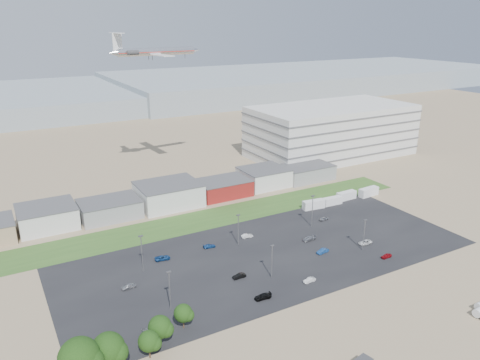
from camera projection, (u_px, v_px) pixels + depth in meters
ground at (294, 292)px, 117.49m from camera, size 700.00×700.00×0.00m
parking_lot at (268, 254)px, 136.31m from camera, size 120.00×50.00×0.01m
grass_strip at (206, 219)px, 160.40m from camera, size 160.00×16.00×0.02m
hills_backdrop at (115, 96)px, 394.51m from camera, size 700.00×200.00×9.00m
building_row at (140, 200)px, 166.92m from camera, size 170.00×20.00×8.00m
parking_garage at (331, 131)px, 233.52m from camera, size 80.00×40.00×25.00m
box_trailer_a at (314, 204)px, 169.11m from camera, size 8.54×3.55×3.11m
box_trailer_b at (332, 201)px, 172.86m from camera, size 7.65×2.69×2.83m
box_trailer_c at (346, 196)px, 177.78m from camera, size 8.28×2.89×3.07m
box_trailer_d at (369, 192)px, 181.44m from camera, size 8.81×3.37×3.23m
tree_left at (109, 352)px, 88.58m from camera, size 6.84×6.84×10.26m
tree_mid at (149, 343)px, 93.43m from camera, size 4.68×4.68×7.02m
tree_right at (160, 329)px, 96.95m from camera, size 5.27×5.27×7.90m
tree_near at (183, 315)px, 102.67m from camera, size 4.44×4.44×6.67m
lightpole_front_l at (170, 291)px, 108.73m from camera, size 1.19×0.50×10.13m
lightpole_front_m at (272, 261)px, 122.67m from camera, size 1.11×0.46×9.43m
lightpole_front_r at (364, 235)px, 137.30m from camera, size 1.15×0.48×9.80m
lightpole_back_l at (142, 254)px, 125.41m from camera, size 1.25×0.52×10.66m
lightpole_back_m at (238, 230)px, 140.58m from camera, size 1.17×0.49×9.91m
lightpole_back_r at (312, 211)px, 153.17m from camera, size 1.28×0.53×10.88m
airliner at (156, 51)px, 188.83m from camera, size 42.33×30.56×11.91m
parked_car_0 at (365, 242)px, 142.35m from camera, size 4.46×2.12×1.23m
parked_car_1 at (323, 251)px, 136.94m from camera, size 4.12×1.92×1.31m
parked_car_2 at (386, 256)px, 134.20m from camera, size 3.45×1.44×1.17m
parked_car_3 at (263, 296)px, 114.38m from camera, size 4.54×2.15×1.28m
parked_car_4 at (239, 276)px, 123.60m from camera, size 3.70×1.29×1.22m
parked_car_5 at (129, 286)px, 118.75m from camera, size 3.81×1.67×1.27m
parked_car_6 at (209, 246)px, 140.21m from camera, size 3.90×2.01×1.08m
parked_car_8 at (324, 219)px, 159.43m from camera, size 3.48×1.54×1.16m
parked_car_9 at (163, 258)px, 133.02m from camera, size 4.65×2.60×1.23m
parked_car_10 at (150, 330)px, 102.20m from camera, size 3.87×1.63×1.11m
parked_car_11 at (247, 236)px, 146.76m from camera, size 3.75×1.66×1.20m
parked_car_12 at (309, 238)px, 144.86m from camera, size 4.60×2.01×1.32m
parked_car_13 at (309, 280)px, 121.74m from camera, size 3.55×1.45×1.14m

